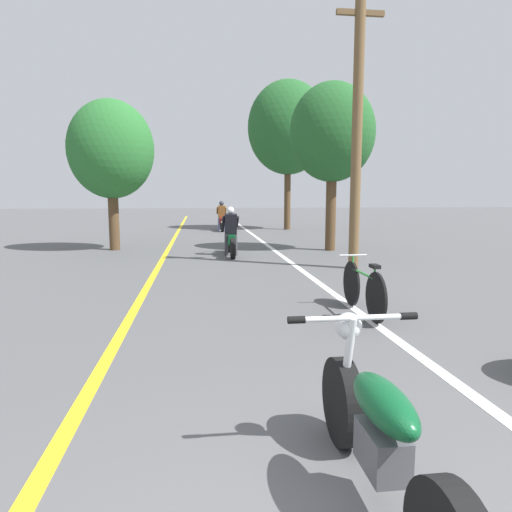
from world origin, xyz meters
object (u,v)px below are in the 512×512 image
(motorcycle_rider_far, at_px, (222,220))
(roadside_tree_left, at_px, (111,150))
(motorcycle_foreground, at_px, (380,435))
(roadside_tree_right_near, at_px, (332,133))
(utility_pole, at_px, (357,128))
(roadside_tree_right_far, at_px, (288,128))
(motorcycle_rider_lead, at_px, (231,237))
(bicycle_parked, at_px, (363,288))

(motorcycle_rider_far, bearing_deg, roadside_tree_left, -116.83)
(motorcycle_foreground, bearing_deg, roadside_tree_right_near, 74.97)
(motorcycle_foreground, bearing_deg, motorcycle_rider_far, 89.63)
(utility_pole, xyz_separation_m, roadside_tree_right_far, (0.80, 12.39, 1.75))
(utility_pole, relative_size, roadside_tree_left, 1.36)
(roadside_tree_right_near, xyz_separation_m, roadside_tree_left, (-6.80, 0.94, -0.49))
(roadside_tree_left, bearing_deg, roadside_tree_right_near, -7.91)
(utility_pole, distance_m, roadside_tree_right_far, 12.54)
(utility_pole, height_order, motorcycle_foreground, utility_pole)
(utility_pole, bearing_deg, motorcycle_rider_far, 101.99)
(utility_pole, bearing_deg, motorcycle_rider_lead, 135.42)
(roadside_tree_right_near, bearing_deg, roadside_tree_right_far, 87.83)
(roadside_tree_right_near, relative_size, motorcycle_rider_far, 2.45)
(motorcycle_rider_far, bearing_deg, motorcycle_foreground, -90.37)
(roadside_tree_right_near, relative_size, motorcycle_rider_lead, 2.45)
(roadside_tree_right_far, height_order, motorcycle_foreground, roadside_tree_right_far)
(bicycle_parked, bearing_deg, roadside_tree_right_near, 77.17)
(motorcycle_rider_far, bearing_deg, utility_pole, -78.01)
(roadside_tree_left, bearing_deg, roadside_tree_right_far, 47.93)
(roadside_tree_left, bearing_deg, utility_pole, -35.37)
(roadside_tree_left, xyz_separation_m, motorcycle_rider_lead, (3.59, -1.79, -2.60))
(motorcycle_foreground, distance_m, motorcycle_rider_far, 20.13)
(utility_pole, xyz_separation_m, roadside_tree_right_near, (0.47, 3.55, 0.34))
(motorcycle_rider_far, bearing_deg, bicycle_parked, -85.48)
(utility_pole, height_order, bicycle_parked, utility_pole)
(motorcycle_rider_lead, relative_size, motorcycle_rider_far, 1.00)
(roadside_tree_right_far, height_order, bicycle_parked, roadside_tree_right_far)
(utility_pole, bearing_deg, motorcycle_foreground, -108.17)
(motorcycle_rider_lead, bearing_deg, motorcycle_rider_far, 88.76)
(roadside_tree_right_far, bearing_deg, bicycle_parked, -97.17)
(roadside_tree_left, relative_size, motorcycle_rider_lead, 2.21)
(motorcycle_rider_far, bearing_deg, roadside_tree_right_near, -70.35)
(roadside_tree_left, distance_m, bicycle_parked, 10.33)
(roadside_tree_right_near, distance_m, bicycle_parked, 8.48)
(utility_pole, bearing_deg, roadside_tree_right_far, 86.30)
(roadside_tree_left, xyz_separation_m, motorcycle_foreground, (3.65, -12.64, -2.70))
(motorcycle_rider_lead, distance_m, bicycle_parked, 6.95)
(motorcycle_rider_far, xyz_separation_m, bicycle_parked, (1.27, -16.07, -0.17))
(roadside_tree_right_far, relative_size, motorcycle_rider_lead, 3.48)
(utility_pole, xyz_separation_m, motorcycle_rider_lead, (-2.74, 2.70, -2.75))
(roadside_tree_left, height_order, motorcycle_foreground, roadside_tree_left)
(utility_pole, relative_size, motorcycle_rider_far, 3.02)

